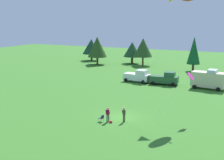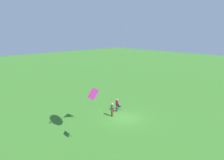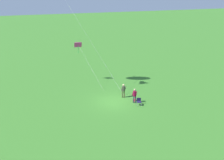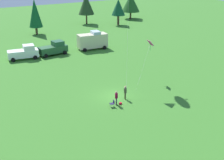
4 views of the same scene
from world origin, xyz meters
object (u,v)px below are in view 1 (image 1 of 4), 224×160
object	(u,v)px
person_kite_flyer	(124,113)
truck_green_flatbed	(165,79)
folding_chair	(102,118)
van_camper_beige	(208,79)
truck_white_pickup	(138,76)
person_spectator	(108,113)
backpack_on_grass	(111,122)
kite_diamond_rainbow	(190,77)

from	to	relation	value
person_kite_flyer	truck_green_flatbed	world-z (taller)	truck_green_flatbed
folding_chair	van_camper_beige	bearing A→B (deg)	-99.89
folding_chair	truck_white_pickup	distance (m)	23.50
person_kite_flyer	folding_chair	distance (m)	2.64
person_kite_flyer	van_camper_beige	xyz separation A→B (m)	(5.96, 21.86, 0.62)
folding_chair	person_spectator	bearing A→B (deg)	-144.87
person_kite_flyer	van_camper_beige	size ratio (longest dim) A/B	0.31
van_camper_beige	person_spectator	bearing A→B (deg)	-103.73
person_kite_flyer	person_spectator	world-z (taller)	same
person_kite_flyer	truck_white_pickup	distance (m)	22.98
person_spectator	person_kite_flyer	bearing A→B (deg)	-121.80
person_kite_flyer	folding_chair	size ratio (longest dim) A/B	2.12
person_spectator	van_camper_beige	size ratio (longest dim) A/B	0.31
truck_green_flatbed	van_camper_beige	bearing A→B (deg)	-7.19
folding_chair	truck_green_flatbed	world-z (taller)	truck_green_flatbed
backpack_on_grass	truck_white_pickup	size ratio (longest dim) A/B	0.06
van_camper_beige	truck_white_pickup	bearing A→B (deg)	-175.53
backpack_on_grass	truck_green_flatbed	bearing A→B (deg)	90.84
truck_white_pickup	van_camper_beige	size ratio (longest dim) A/B	0.93
person_spectator	van_camper_beige	xyz separation A→B (m)	(7.65, 22.66, 0.62)
truck_green_flatbed	backpack_on_grass	bearing A→B (deg)	-95.51
truck_green_flatbed	van_camper_beige	distance (m)	7.55
backpack_on_grass	kite_diamond_rainbow	xyz separation A→B (m)	(7.67, 5.24, 4.97)
truck_green_flatbed	kite_diamond_rainbow	distance (m)	19.84
backpack_on_grass	van_camper_beige	xyz separation A→B (m)	(7.19, 22.84, 1.53)
truck_white_pickup	kite_diamond_rainbow	xyz separation A→B (m)	(13.23, -17.70, 3.98)
backpack_on_grass	person_kite_flyer	bearing A→B (deg)	38.57
backpack_on_grass	van_camper_beige	distance (m)	23.99
person_kite_flyer	truck_white_pickup	size ratio (longest dim) A/B	0.33
folding_chair	backpack_on_grass	distance (m)	1.17
person_kite_flyer	backpack_on_grass	xyz separation A→B (m)	(-1.23, -0.98, -0.91)
backpack_on_grass	truck_white_pickup	bearing A→B (deg)	103.61
backpack_on_grass	van_camper_beige	size ratio (longest dim) A/B	0.06
person_spectator	truck_green_flatbed	xyz separation A→B (m)	(0.12, 22.77, 0.08)
folding_chair	truck_white_pickup	xyz separation A→B (m)	(-4.45, 23.07, 0.61)
truck_white_pickup	kite_diamond_rainbow	size ratio (longest dim) A/B	0.93
folding_chair	truck_white_pickup	size ratio (longest dim) A/B	0.16
person_kite_flyer	folding_chair	world-z (taller)	person_kite_flyer
folding_chair	backpack_on_grass	size ratio (longest dim) A/B	2.56
person_kite_flyer	backpack_on_grass	size ratio (longest dim) A/B	5.44
person_kite_flyer	truck_green_flatbed	bearing A→B (deg)	-72.45
person_spectator	truck_white_pickup	size ratio (longest dim) A/B	0.33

